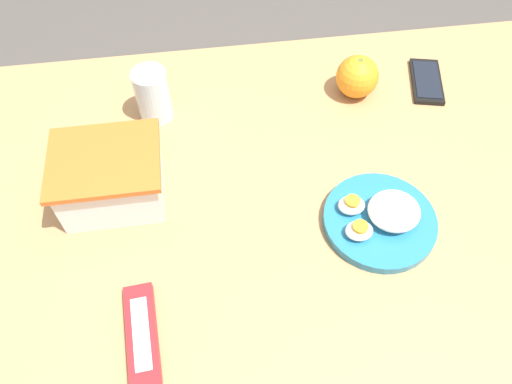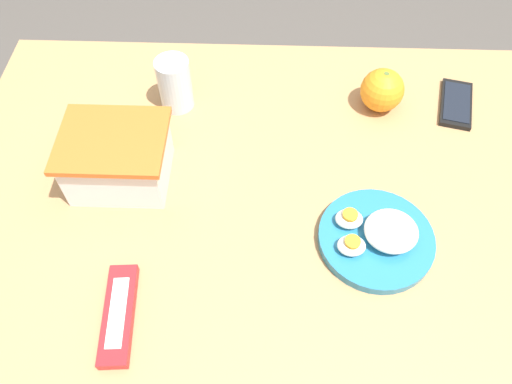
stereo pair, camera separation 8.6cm
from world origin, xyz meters
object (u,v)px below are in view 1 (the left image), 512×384
(food_container, at_px, (111,180))
(candy_bar, at_px, (142,336))
(cell_phone, at_px, (427,81))
(orange_fruit, at_px, (357,77))
(rice_plate, at_px, (381,218))
(drinking_glass, at_px, (153,95))

(food_container, xyz_separation_m, candy_bar, (0.04, -0.27, -0.04))
(candy_bar, relative_size, cell_phone, 1.13)
(orange_fruit, height_order, rice_plate, orange_fruit)
(food_container, distance_m, orange_fruit, 0.53)
(candy_bar, xyz_separation_m, cell_phone, (0.60, 0.47, -0.00))
(rice_plate, bearing_deg, candy_bar, -160.25)
(orange_fruit, distance_m, cell_phone, 0.16)
(orange_fruit, relative_size, drinking_glass, 0.79)
(food_container, height_order, drinking_glass, drinking_glass)
(drinking_glass, bearing_deg, candy_bar, -93.99)
(food_container, relative_size, candy_bar, 1.13)
(food_container, bearing_deg, rice_plate, -15.30)
(orange_fruit, relative_size, rice_plate, 0.45)
(candy_bar, bearing_deg, food_container, 99.26)
(rice_plate, xyz_separation_m, cell_phone, (0.20, 0.33, -0.01))
(candy_bar, relative_size, drinking_glass, 1.48)
(orange_fruit, xyz_separation_m, rice_plate, (-0.04, -0.32, -0.03))
(food_container, bearing_deg, candy_bar, -80.74)
(candy_bar, bearing_deg, cell_phone, 38.15)
(drinking_glass, bearing_deg, rice_plate, -40.06)
(cell_phone, distance_m, drinking_glass, 0.57)
(orange_fruit, distance_m, candy_bar, 0.64)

